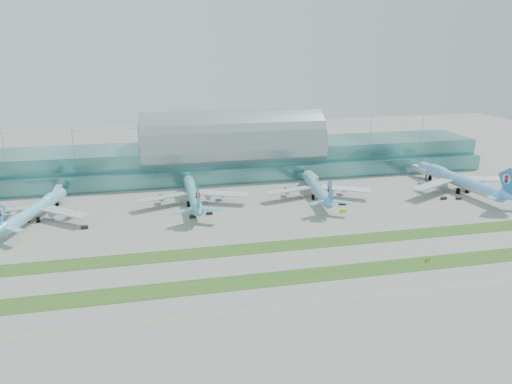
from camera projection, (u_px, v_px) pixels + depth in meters
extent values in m
plane|color=gray|center=(284.00, 248.00, 217.04)|extent=(700.00, 700.00, 0.00)
cube|color=#3D7A75|center=(232.00, 159.00, 335.45)|extent=(340.00, 42.00, 20.00)
cube|color=#3D7A75|center=(238.00, 175.00, 314.51)|extent=(340.00, 8.00, 10.00)
ellipsoid|color=#9EA5A8|center=(231.00, 144.00, 332.53)|extent=(340.00, 46.20, 16.17)
cylinder|color=white|center=(231.00, 132.00, 330.20)|extent=(0.80, 0.80, 16.00)
cube|color=#B2B7B7|center=(58.00, 190.00, 281.89)|extent=(3.50, 22.00, 3.00)
cylinder|color=black|center=(56.00, 201.00, 273.58)|extent=(1.00, 1.00, 4.00)
cube|color=#B2B7B7|center=(191.00, 182.00, 297.60)|extent=(3.50, 22.00, 3.00)
cylinder|color=black|center=(193.00, 192.00, 289.29)|extent=(1.00, 1.00, 4.00)
cube|color=#B2B7B7|center=(310.00, 175.00, 313.32)|extent=(3.50, 22.00, 3.00)
cylinder|color=black|center=(315.00, 184.00, 305.01)|extent=(1.00, 1.00, 4.00)
cube|color=#B2B7B7|center=(418.00, 168.00, 329.03)|extent=(3.50, 22.00, 3.00)
cylinder|color=black|center=(426.00, 177.00, 320.72)|extent=(1.00, 1.00, 4.00)
cube|color=#2D591E|center=(303.00, 276.00, 190.90)|extent=(420.00, 12.00, 0.08)
cube|color=#2D591E|center=(282.00, 246.00, 218.90)|extent=(420.00, 12.00, 0.08)
cube|color=yellow|center=(321.00, 302.00, 172.25)|extent=(420.00, 0.35, 0.01)
cube|color=yellow|center=(293.00, 261.00, 203.98)|extent=(420.00, 0.35, 0.01)
cube|color=yellow|center=(273.00, 233.00, 233.84)|extent=(420.00, 0.35, 0.01)
cube|color=yellow|center=(262.00, 217.00, 254.37)|extent=(420.00, 0.35, 0.01)
cylinder|color=#6FD3F5|center=(36.00, 209.00, 249.17)|extent=(22.67, 55.75, 5.67)
ellipsoid|color=#6FD3F5|center=(51.00, 197.00, 263.85)|extent=(10.38, 18.06, 4.04)
cone|color=#6FD3F5|center=(63.00, 192.00, 278.28)|extent=(6.79, 6.08, 5.67)
cube|color=silver|center=(2.00, 210.00, 248.93)|extent=(27.88, 8.91, 1.12)
cylinder|color=#93949B|center=(16.00, 211.00, 253.85)|extent=(4.49, 5.74, 3.11)
cube|color=silver|center=(66.00, 212.00, 246.15)|extent=(25.51, 22.84, 1.12)
cylinder|color=#93949B|center=(63.00, 212.00, 251.76)|extent=(4.49, 5.74, 3.11)
cylinder|color=black|center=(57.00, 204.00, 270.93)|extent=(1.65, 1.65, 2.74)
cylinder|color=black|center=(28.00, 219.00, 247.15)|extent=(1.65, 1.65, 2.74)
cylinder|color=black|center=(38.00, 220.00, 246.68)|extent=(1.65, 1.65, 2.74)
cylinder|color=#5ABAC6|center=(193.00, 194.00, 273.35)|extent=(6.29, 58.25, 5.82)
ellipsoid|color=#5ABAC6|center=(190.00, 183.00, 288.12)|extent=(5.67, 17.74, 4.15)
cone|color=#5ABAC6|center=(188.00, 179.00, 302.67)|extent=(5.86, 4.74, 5.82)
cone|color=#5ABAC6|center=(199.00, 211.00, 242.31)|extent=(5.60, 8.49, 5.53)
cube|color=silver|center=(162.00, 198.00, 268.29)|extent=(28.79, 16.92, 1.15)
cylinder|color=#989AA1|center=(169.00, 198.00, 274.46)|extent=(3.23, 5.19, 3.19)
cube|color=silver|center=(224.00, 194.00, 275.12)|extent=(28.73, 17.29, 1.15)
cylinder|color=#989AA1|center=(215.00, 195.00, 279.58)|extent=(3.23, 5.19, 3.19)
cube|color=teal|center=(198.00, 199.00, 242.34)|extent=(0.66, 12.34, 13.53)
cylinder|color=white|center=(198.00, 195.00, 242.80)|extent=(0.88, 4.51, 4.51)
cylinder|color=black|center=(190.00, 190.00, 295.29)|extent=(1.69, 1.69, 2.82)
cylinder|color=black|center=(188.00, 204.00, 270.53)|extent=(1.69, 1.69, 2.82)
cylinder|color=black|center=(199.00, 203.00, 271.67)|extent=(1.69, 1.69, 2.82)
cylinder|color=#5FB8D1|center=(317.00, 188.00, 284.86)|extent=(12.44, 57.40, 5.71)
ellipsoid|color=#5FB8D1|center=(311.00, 178.00, 299.62)|extent=(7.45, 17.89, 4.07)
cone|color=#5FB8D1|center=(306.00, 174.00, 314.14)|extent=(6.22, 5.25, 5.71)
cone|color=#5FB8D1|center=(331.00, 204.00, 253.85)|extent=(6.37, 8.88, 5.43)
cube|color=silver|center=(289.00, 190.00, 281.60)|extent=(28.49, 13.94, 1.13)
cylinder|color=gray|center=(294.00, 191.00, 287.30)|extent=(3.71, 5.40, 3.13)
cube|color=silver|center=(346.00, 189.00, 284.83)|extent=(27.56, 19.40, 1.13)
cylinder|color=gray|center=(336.00, 190.00, 289.72)|extent=(3.71, 5.40, 3.13)
cube|color=#2E93D0|center=(330.00, 192.00, 253.91)|extent=(1.98, 12.09, 13.28)
cylinder|color=silver|center=(330.00, 189.00, 254.39)|extent=(1.35, 4.49, 4.42)
cylinder|color=black|center=(309.00, 185.00, 306.75)|extent=(1.66, 1.66, 2.76)
cylinder|color=black|center=(313.00, 197.00, 282.32)|extent=(1.66, 1.66, 2.76)
cylinder|color=black|center=(323.00, 197.00, 282.86)|extent=(1.66, 1.66, 2.76)
cylinder|color=#6FB0F4|center=(459.00, 180.00, 296.51)|extent=(13.23, 69.78, 6.94)
ellipsoid|color=#6FB0F4|center=(438.00, 169.00, 313.65)|extent=(8.49, 21.62, 4.95)
cone|color=#6FB0F4|center=(420.00, 166.00, 330.56)|extent=(7.42, 6.21, 6.94)
cone|color=#6FB0F4|center=(510.00, 197.00, 260.44)|extent=(7.49, 10.64, 6.60)
cube|color=silver|center=(432.00, 185.00, 288.69)|extent=(33.73, 22.87, 1.37)
cylinder|color=gray|center=(433.00, 185.00, 296.36)|extent=(4.35, 6.48, 3.81)
cube|color=silver|center=(489.00, 179.00, 300.52)|extent=(34.60, 17.77, 1.37)
cylinder|color=gray|center=(474.00, 181.00, 305.23)|extent=(4.35, 6.48, 3.81)
cube|color=#2A72BC|center=(508.00, 183.00, 260.42)|extent=(2.01, 14.72, 16.14)
cylinder|color=silver|center=(507.00, 179.00, 260.95)|extent=(1.49, 5.44, 5.38)
cylinder|color=black|center=(430.00, 177.00, 322.03)|extent=(2.02, 2.02, 3.36)
cylinder|color=black|center=(458.00, 191.00, 292.95)|extent=(2.02, 2.02, 3.36)
cylinder|color=black|center=(467.00, 190.00, 294.93)|extent=(2.02, 2.02, 3.36)
cube|color=#CFBD0C|center=(5.00, 232.00, 233.39)|extent=(3.56, 2.20, 1.31)
cube|color=black|center=(84.00, 227.00, 238.57)|extent=(3.45, 1.76, 1.60)
cube|color=black|center=(193.00, 217.00, 253.10)|extent=(3.15, 1.88, 1.53)
cube|color=black|center=(209.00, 213.00, 258.26)|extent=(3.58, 2.13, 1.35)
cube|color=yellow|center=(343.00, 210.00, 262.38)|extent=(3.16, 2.12, 1.47)
cube|color=black|center=(343.00, 203.00, 273.58)|extent=(4.13, 2.52, 1.34)
cube|color=black|center=(444.00, 198.00, 282.62)|extent=(3.47, 2.34, 1.49)
cube|color=black|center=(459.00, 198.00, 282.67)|extent=(3.01, 1.93, 1.30)
cube|color=black|center=(428.00, 260.00, 203.32)|extent=(2.31, 0.99, 1.00)
cube|color=yellow|center=(428.00, 261.00, 203.19)|extent=(1.91, 0.69, 0.73)
cylinder|color=black|center=(426.00, 261.00, 202.99)|extent=(0.11, 0.11, 0.46)
cylinder|color=black|center=(429.00, 261.00, 203.81)|extent=(0.11, 0.11, 0.46)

